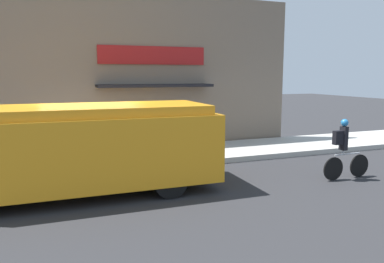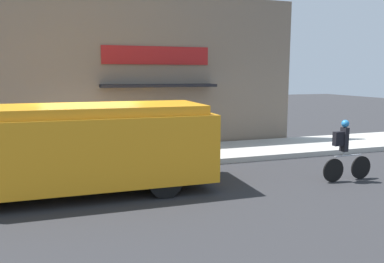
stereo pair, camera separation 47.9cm
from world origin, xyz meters
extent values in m
plane|color=#2B2B2D|center=(0.00, 0.00, 0.00)|extent=(70.00, 70.00, 0.00)
cube|color=#ADAAA3|center=(0.00, 1.38, 0.09)|extent=(28.00, 2.75, 0.18)
cube|color=#756656|center=(0.00, 2.94, 2.78)|extent=(15.87, 0.18, 5.55)
cube|color=maroon|center=(2.50, 2.83, 3.40)|extent=(3.85, 0.05, 0.63)
cube|color=black|center=(2.50, 2.47, 2.35)|extent=(4.04, 0.76, 0.10)
cube|color=orange|center=(0.02, -1.50, 1.05)|extent=(5.37, 2.29, 1.55)
cube|color=orange|center=(0.02, -1.50, 1.93)|extent=(4.94, 2.10, 0.21)
cube|color=red|center=(-1.43, -0.12, 1.13)|extent=(0.03, 0.44, 0.44)
cylinder|color=black|center=(1.45, -0.56, 0.39)|extent=(0.77, 0.27, 0.77)
cylinder|color=black|center=(1.42, -2.47, 0.39)|extent=(0.77, 0.27, 0.77)
cylinder|color=black|center=(6.69, -2.64, 0.31)|extent=(0.61, 0.06, 0.61)
cylinder|color=black|center=(5.80, -2.66, 0.31)|extent=(0.61, 0.06, 0.61)
cylinder|color=#999EA3|center=(6.25, -2.65, 0.66)|extent=(0.85, 0.06, 0.04)
cylinder|color=#999EA3|center=(6.09, -2.65, 0.72)|extent=(0.04, 0.04, 0.12)
cube|color=black|center=(6.09, -2.65, 1.09)|extent=(0.13, 0.20, 0.62)
sphere|color=#2375B7|center=(6.09, -2.65, 1.50)|extent=(0.19, 0.19, 0.19)
cube|color=black|center=(5.90, -2.66, 1.12)|extent=(0.26, 0.15, 0.36)
camera|label=1|loc=(-0.99, -10.18, 2.72)|focal=35.00mm
camera|label=2|loc=(-0.54, -10.34, 2.72)|focal=35.00mm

